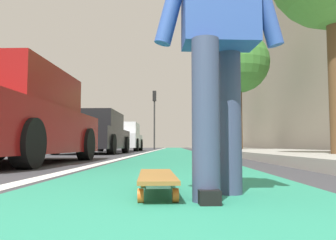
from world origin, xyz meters
name	(u,v)px	position (x,y,z in m)	size (l,w,h in m)	color
ground_plane	(173,154)	(10.00, 0.00, 0.00)	(80.00, 80.00, 0.00)	#38383D
bike_lane_paint	(174,150)	(24.00, 0.00, 0.00)	(56.00, 1.93, 0.00)	#288466
lane_stripe_white	(156,150)	(20.00, 1.11, 0.00)	(52.00, 0.16, 0.01)	silver
sidewalk_curb	(230,150)	(18.00, -3.12, 0.07)	(52.00, 3.20, 0.15)	#9E9B93
building_facade	(260,56)	(22.00, -5.88, 6.39)	(40.00, 1.20, 12.78)	gray
skateboard	(157,178)	(0.91, 0.07, 0.09)	(0.85, 0.26, 0.11)	orange
skater_person	(219,25)	(0.76, -0.28, 0.94)	(0.48, 0.72, 1.64)	#384260
parked_car_near	(8,119)	(4.23, 2.58, 0.70)	(4.13, 2.03, 1.47)	maroon
parked_car_mid	(94,134)	(11.14, 2.84, 0.72)	(4.57, 2.07, 1.48)	black
parked_car_far	(122,138)	(17.14, 2.76, 0.71)	(4.20, 2.03, 1.48)	silver
traffic_light	(154,109)	(25.40, 1.51, 3.13)	(0.33, 0.28, 4.55)	#2D2D2D
street_tree_mid	(239,63)	(13.09, -2.72, 3.75)	(2.56, 2.56, 5.05)	brown
street_tree_far	(217,103)	(20.31, -2.72, 2.96)	(2.18, 2.18, 4.07)	brown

